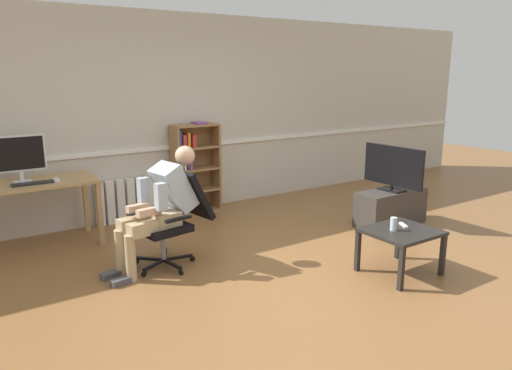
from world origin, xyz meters
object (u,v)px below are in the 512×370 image
imac_monitor (20,155)px  bookshelf (192,170)px  computer_mouse (56,180)px  tv_screen (393,167)px  radiator (131,200)px  coffee_table (401,236)px  person_seated (160,205)px  tv_stand (390,207)px  keyboard (33,183)px  office_chair (176,214)px  drinking_glass (394,224)px  computer_desk (30,191)px  spare_remote (403,225)px

imac_monitor → bookshelf: size_ratio=0.43×
computer_mouse → tv_screen: 4.02m
radiator → coffee_table: radiator is taller
tv_screen → coffee_table: 1.64m
computer_mouse → tv_screen: bearing=-22.2°
person_seated → tv_stand: size_ratio=1.25×
keyboard → office_chair: bearing=-45.2°
office_chair → drinking_glass: size_ratio=7.40×
computer_desk → bookshelf: bearing=7.8°
tv_screen → radiator: bearing=50.9°
keyboard → tv_screen: (3.96, -1.49, -0.02)m
computer_mouse → tv_screen: size_ratio=0.11×
computer_desk → office_chair: office_chair is taller
drinking_glass → spare_remote: 0.20m
tv_screen → drinking_glass: bearing=128.9°
radiator → coffee_table: (1.58, -3.13, 0.10)m
computer_mouse → radiator: (1.00, 0.51, -0.49)m
office_chair → person_seated: 0.22m
drinking_glass → spare_remote: bearing=10.4°
bookshelf → coffee_table: size_ratio=1.91×
imac_monitor → tv_stand: size_ratio=0.55×
keyboard → coffee_table: 3.86m
bookshelf → tv_stand: (1.86, -1.92, -0.38)m
radiator → coffee_table: bearing=-63.3°
computer_mouse → office_chair: office_chair is taller
computer_desk → tv_stand: (3.98, -1.63, -0.43)m
bookshelf → tv_screen: (1.86, -1.92, 0.14)m
computer_desk → tv_screen: tv_screen is taller
computer_mouse → person_seated: person_seated is taller
person_seated → tv_screen: (3.01, -0.33, 0.10)m
drinking_glass → keyboard: bearing=136.8°
radiator → tv_stand: size_ratio=0.95×
bookshelf → person_seated: bearing=-125.9°
tv_screen → keyboard: bearing=66.9°
coffee_table → person_seated: bearing=142.4°
computer_mouse → tv_screen: (3.72, -1.51, -0.02)m
spare_remote → computer_desk: bearing=164.7°
bookshelf → tv_stand: 2.70m
bookshelf → radiator: 0.93m
imac_monitor → coffee_table: imac_monitor is taller
coffee_table → drinking_glass: 0.15m
computer_desk → keyboard: (0.02, -0.14, 0.11)m
computer_desk → person_seated: bearing=-53.6°
office_chair → person_seated: size_ratio=0.79×
computer_desk → bookshelf: size_ratio=1.11×
computer_mouse → drinking_glass: (2.49, -2.59, -0.26)m
keyboard → tv_screen: 4.23m
keyboard → office_chair: size_ratio=0.43×
tv_stand → spare_remote: bearing=-134.7°
tv_stand → coffee_table: size_ratio=1.47×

